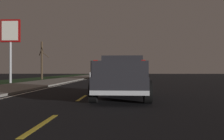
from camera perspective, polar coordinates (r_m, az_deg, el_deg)
name	(u,v)px	position (r m, az deg, el deg)	size (l,w,h in m)	color
ground	(107,81)	(28.29, -1.11, -2.57)	(144.00, 144.00, 0.00)	black
sidewalk_shoulder	(56,81)	(29.21, -12.35, -2.37)	(108.00, 4.00, 0.12)	gray
grass_verge	(12,81)	(30.88, -21.36, -2.35)	(108.00, 6.00, 0.01)	#1E3819
lane_markings	(87,81)	(30.72, -5.53, -2.37)	(108.00, 3.54, 0.01)	yellow
pickup_truck	(122,77)	(11.54, 2.28, -1.56)	(5.47, 2.38, 1.87)	#232328
sedan_white	(98,74)	(37.03, -3.17, -0.79)	(4.40, 2.02, 1.54)	silver
sedan_black	(122,73)	(39.35, 2.17, -0.75)	(4.41, 2.04, 1.54)	black
gas_price_sign	(10,36)	(26.87, -21.67, 7.10)	(0.27, 1.90, 6.16)	#99999E
bare_tree_far	(42,60)	(36.58, -15.33, 2.21)	(1.47, 1.58, 5.20)	#423323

